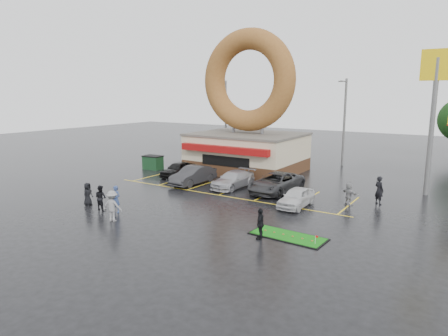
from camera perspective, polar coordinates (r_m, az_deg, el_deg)
The scene contains 19 objects.
ground at distance 27.27m, azimuth -4.80°, elevation -5.38°, with size 120.00×120.00×0.00m, color black.
donut_shop at distance 38.82m, azimuth 3.36°, elevation 6.11°, with size 10.20×8.70×13.50m.
shell_sign at distance 32.84m, azimuth 27.89°, elevation 9.19°, with size 2.20×0.36×10.60m.
streetlight_left at distance 48.35m, azimuth 0.19°, elevation 7.39°, with size 0.40×2.21×9.00m.
streetlight_mid at distance 43.42m, azimuth 16.79°, elevation 6.58°, with size 0.40×2.21×9.00m.
car_black at distance 36.67m, azimuth -6.59°, elevation -0.18°, with size 1.60×3.98×1.36m, color black.
car_dgrey at distance 33.48m, azimuth -4.43°, elevation -1.03°, with size 1.60×4.60×1.52m, color #2A2A2C.
car_silver at distance 32.12m, azimuth 1.31°, elevation -1.67°, with size 1.87×4.59×1.33m, color #A7A7AC.
car_grey at distance 30.84m, azimuth 7.46°, elevation -2.11°, with size 2.50×5.43×1.51m, color #303032.
car_white at distance 27.21m, azimuth 10.29°, elevation -4.15°, with size 1.52×3.78×1.29m, color silver.
person_blue at distance 26.38m, azimuth -15.19°, elevation -4.32°, with size 0.63×0.42×1.74m, color navy.
person_blackjkt at distance 27.24m, azimuth -17.21°, elevation -4.07°, with size 0.80×0.62×1.64m, color black.
person_hoodie at distance 24.62m, azimuth -15.65°, elevation -5.25°, with size 1.20×0.69×1.86m, color gray.
person_bystander at distance 28.61m, azimuth -18.89°, elevation -3.55°, with size 0.76×0.50×1.56m, color black.
person_cameraman at distance 21.01m, azimuth 5.22°, elevation -7.93°, with size 0.97×0.40×1.65m, color black.
person_walker_near at distance 28.46m, azimuth 17.41°, elevation -3.53°, with size 1.46×0.46×1.57m, color gray.
person_walker_far at distance 29.31m, azimuth 21.28°, elevation -2.98°, with size 0.71×0.47×1.95m, color black.
dumpster at distance 40.61m, azimuth -10.12°, elevation 0.74°, with size 1.80×1.20×1.30m, color #173E20.
putting_green at distance 21.76m, azimuth 9.12°, elevation -9.58°, with size 4.11×1.94×0.51m.
Camera 1 is at (16.10, -20.69, 7.49)m, focal length 32.00 mm.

